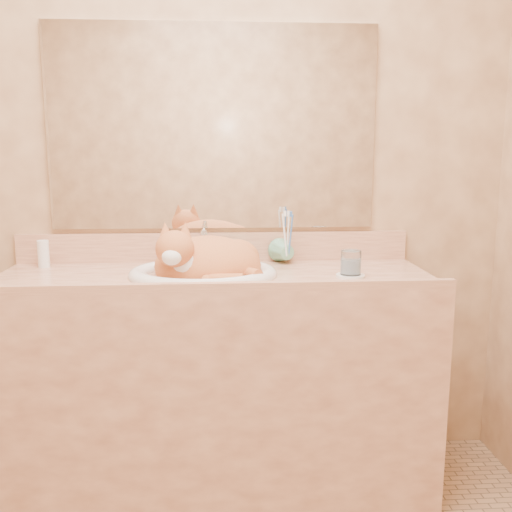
{
  "coord_description": "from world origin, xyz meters",
  "views": [
    {
      "loc": [
        0.02,
        -1.34,
        1.3
      ],
      "look_at": [
        0.15,
        0.7,
        0.92
      ],
      "focal_mm": 40.0,
      "sensor_mm": 36.0,
      "label": 1
    }
  ],
  "objects": [
    {
      "name": "faucet",
      "position": [
        -0.04,
        0.91,
        0.93
      ],
      "size": [
        0.04,
        0.11,
        0.15
      ],
      "primitive_type": null,
      "rotation": [
        0.0,
        0.0,
        -0.03
      ],
      "color": "silver",
      "rests_on": "vanity_counter"
    },
    {
      "name": "sink_basin",
      "position": [
        -0.04,
        0.7,
        0.93
      ],
      "size": [
        0.53,
        0.44,
        0.16
      ],
      "primitive_type": null,
      "rotation": [
        0.0,
        0.0,
        -0.0
      ],
      "color": "white",
      "rests_on": "vanity_counter"
    },
    {
      "name": "wall_front",
      "position": [
        0.0,
        -1.0,
        1.25
      ],
      "size": [
        2.4,
        0.02,
        2.5
      ],
      "primitive_type": "cube",
      "color": "#926642",
      "rests_on": "ground"
    },
    {
      "name": "cat",
      "position": [
        -0.04,
        0.7,
        0.91
      ],
      "size": [
        0.4,
        0.33,
        0.22
      ],
      "primitive_type": null,
      "rotation": [
        0.0,
        0.0,
        0.01
      ],
      "color": "#BB5A2B",
      "rests_on": "sink_basin"
    },
    {
      "name": "mirror",
      "position": [
        0.0,
        0.99,
        1.39
      ],
      "size": [
        1.3,
        0.02,
        0.8
      ],
      "primitive_type": "cube",
      "color": "white",
      "rests_on": "wall_back"
    },
    {
      "name": "toothbrushes",
      "position": [
        0.29,
        0.89,
        0.98
      ],
      "size": [
        0.04,
        0.04,
        0.22
      ],
      "primitive_type": null,
      "color": "white",
      "rests_on": "toothbrush_cup"
    },
    {
      "name": "saucer",
      "position": [
        0.49,
        0.65,
        0.85
      ],
      "size": [
        0.1,
        0.1,
        0.01
      ],
      "primitive_type": "cylinder",
      "color": "white",
      "rests_on": "vanity_counter"
    },
    {
      "name": "water_glass",
      "position": [
        0.49,
        0.65,
        0.9
      ],
      "size": [
        0.07,
        0.07,
        0.09
      ],
      "primitive_type": "cylinder",
      "color": "silver",
      "rests_on": "saucer"
    },
    {
      "name": "vanity_counter",
      "position": [
        0.0,
        0.72,
        0.42
      ],
      "size": [
        1.6,
        0.55,
        0.85
      ],
      "primitive_type": null,
      "color": "#9E6247",
      "rests_on": "floor"
    },
    {
      "name": "soap_dispenser",
      "position": [
        0.11,
        0.82,
        0.95
      ],
      "size": [
        0.1,
        0.1,
        0.19
      ],
      "primitive_type": "imported",
      "rotation": [
        0.0,
        0.0,
        0.21
      ],
      "color": "#6AAA85",
      "rests_on": "vanity_counter"
    },
    {
      "name": "toothbrush_cup",
      "position": [
        0.29,
        0.89,
        0.9
      ],
      "size": [
        0.12,
        0.12,
        0.09
      ],
      "primitive_type": "imported",
      "rotation": [
        0.0,
        0.0,
        0.31
      ],
      "color": "#6AAA85",
      "rests_on": "vanity_counter"
    },
    {
      "name": "wall_back",
      "position": [
        0.0,
        1.0,
        1.25
      ],
      "size": [
        2.4,
        0.02,
        2.5
      ],
      "primitive_type": "cube",
      "color": "#926642",
      "rests_on": "ground"
    },
    {
      "name": "lotion_bottle",
      "position": [
        -0.67,
        0.91,
        0.9
      ],
      "size": [
        0.04,
        0.04,
        0.11
      ],
      "primitive_type": "cylinder",
      "color": "white",
      "rests_on": "vanity_counter"
    }
  ]
}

